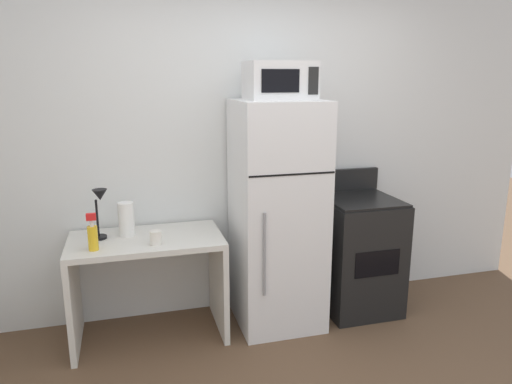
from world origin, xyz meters
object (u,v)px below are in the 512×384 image
Objects in this scene: oven_range at (358,253)px; paper_towel_roll at (126,219)px; desk at (148,269)px; desk_lamp at (99,205)px; spray_bottle at (93,236)px; microwave at (280,81)px; refrigerator at (277,215)px; coffee_mug at (156,238)px.

paper_towel_roll is at bearing 177.35° from oven_range.
desk is 0.56m from desk_lamp.
microwave is at bearing 5.31° from spray_bottle.
refrigerator is 0.97m from microwave.
paper_towel_roll is 0.52× the size of microwave.
refrigerator reaches higher than desk.
microwave is 0.42× the size of oven_range.
spray_bottle is at bearing -154.44° from desk.
desk is 2.30× the size of microwave.
spray_bottle is at bearing -173.76° from refrigerator.
refrigerator is 1.53× the size of oven_range.
coffee_mug is 0.38× the size of spray_bottle.
spray_bottle is (-0.04, -0.21, -0.14)m from desk_lamp.
desk is at bearing 178.83° from refrigerator.
refrigerator reaches higher than paper_towel_roll.
desk is at bearing 25.56° from spray_bottle.
paper_towel_roll reaches higher than desk.
refrigerator is (1.29, 0.14, -0.01)m from spray_bottle.
desk is 4.40× the size of paper_towel_roll.
coffee_mug is 1.36m from microwave.
oven_range is at bearing 1.74° from refrigerator.
spray_bottle is at bearing -179.61° from coffee_mug.
coffee_mug is at bearing -174.26° from oven_range.
desk_lamp reaches higher than spray_bottle.
desk_lamp is at bearing 178.49° from oven_range.
paper_towel_roll is 1.08m from refrigerator.
coffee_mug is at bearing -172.53° from microwave.
oven_range is (0.69, 0.04, -1.35)m from microwave.
microwave reaches higher than desk.
desk_lamp is 0.21× the size of refrigerator.
desk_lamp is at bearing 169.80° from desk.
spray_bottle is (-0.21, -0.24, -0.02)m from paper_towel_roll.
paper_towel_roll is at bearing 48.88° from spray_bottle.
desk is 11.12× the size of coffee_mug.
oven_range is (0.69, 0.02, -0.38)m from refrigerator.
spray_bottle reaches higher than coffee_mug.
desk is 4.24× the size of spray_bottle.
paper_towel_roll is 0.14× the size of refrigerator.
coffee_mug is at bearing -171.21° from refrigerator.
desk_lamp is 1.26m from refrigerator.
oven_range is at bearing -2.65° from paper_towel_roll.
desk is 1.01m from refrigerator.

